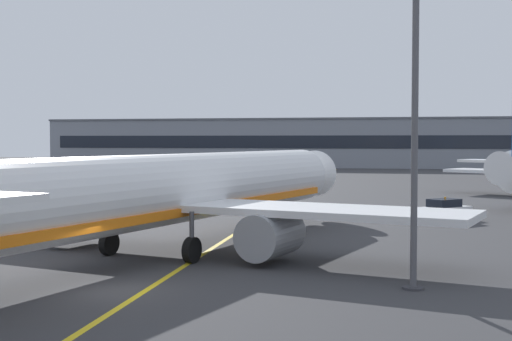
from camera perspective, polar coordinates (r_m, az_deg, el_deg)
ground_plane at (r=29.89m, az=-11.50°, el=-9.46°), size 400.00×400.00×0.00m
taxiway_centreline at (r=58.24m, az=0.72°, el=-3.58°), size 8.35×179.83×0.01m
airliner_foreground at (r=38.42m, az=-7.01°, el=-1.70°), size 32.20×40.92×11.65m
apron_lamp_post at (r=29.68m, az=12.65°, el=3.66°), size 2.24×0.90×12.99m
service_car_third at (r=56.16m, az=14.94°, el=-3.11°), size 4.19×4.29×1.79m
terminal_building at (r=159.89m, az=6.21°, el=2.24°), size 133.26×12.40×10.97m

